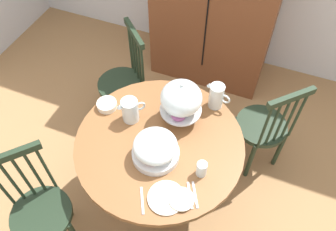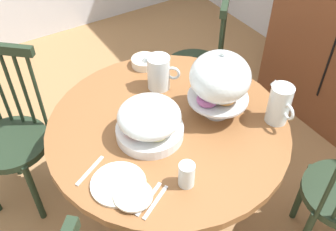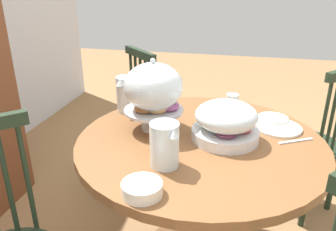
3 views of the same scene
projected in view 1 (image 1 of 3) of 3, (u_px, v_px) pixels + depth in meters
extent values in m
plane|color=#997047|center=(172.00, 191.00, 2.84)|extent=(10.00, 10.00, 0.00)
cylinder|color=brown|center=(159.00, 143.00, 2.27)|extent=(1.11, 1.11, 0.04)
cylinder|color=brown|center=(160.00, 169.00, 2.53)|extent=(0.14, 0.14, 0.63)
cylinder|color=brown|center=(161.00, 190.00, 2.81)|extent=(0.56, 0.56, 0.06)
cylinder|color=#1E2D1E|center=(121.00, 85.00, 2.96)|extent=(0.40, 0.40, 0.04)
cylinder|color=#1E2D1E|center=(104.00, 96.00, 3.18)|extent=(0.04, 0.04, 0.45)
cylinder|color=#1E2D1E|center=(114.00, 118.00, 3.02)|extent=(0.04, 0.04, 0.45)
cylinder|color=#1E2D1E|center=(133.00, 87.00, 3.25)|extent=(0.04, 0.04, 0.45)
cylinder|color=#1E2D1E|center=(144.00, 108.00, 3.10)|extent=(0.04, 0.04, 0.45)
cylinder|color=#1E2D1E|center=(131.00, 48.00, 2.89)|extent=(0.02, 0.02, 0.48)
cylinder|color=#1E2D1E|center=(133.00, 53.00, 2.85)|extent=(0.02, 0.02, 0.48)
cylinder|color=#1E2D1E|center=(136.00, 59.00, 2.81)|extent=(0.02, 0.02, 0.48)
cylinder|color=#1E2D1E|center=(140.00, 64.00, 2.77)|extent=(0.02, 0.02, 0.48)
cylinder|color=#1E2D1E|center=(143.00, 70.00, 2.73)|extent=(0.02, 0.02, 0.48)
cube|color=#1E2D1E|center=(134.00, 33.00, 2.61)|extent=(0.28, 0.28, 0.05)
cylinder|color=#1E2D1E|center=(41.00, 215.00, 2.24)|extent=(0.40, 0.40, 0.04)
cylinder|color=#1E2D1E|center=(26.00, 219.00, 2.46)|extent=(0.04, 0.04, 0.45)
cylinder|color=#1E2D1E|center=(65.00, 202.00, 2.54)|extent=(0.04, 0.04, 0.45)
cylinder|color=#1E2D1E|center=(1.00, 187.00, 2.10)|extent=(0.02, 0.02, 0.48)
cylinder|color=#1E2D1E|center=(13.00, 182.00, 2.12)|extent=(0.02, 0.02, 0.48)
cylinder|color=#1E2D1E|center=(24.00, 178.00, 2.14)|extent=(0.02, 0.02, 0.48)
cylinder|color=#1E2D1E|center=(35.00, 173.00, 2.16)|extent=(0.02, 0.02, 0.48)
cylinder|color=#1E2D1E|center=(47.00, 169.00, 2.18)|extent=(0.02, 0.02, 0.48)
cube|color=#1E2D1E|center=(9.00, 156.00, 1.94)|extent=(0.27, 0.29, 0.05)
cylinder|color=#1E2D1E|center=(261.00, 126.00, 2.69)|extent=(0.40, 0.40, 0.04)
cylinder|color=#1E2D1E|center=(260.00, 124.00, 2.98)|extent=(0.04, 0.04, 0.45)
cylinder|color=#1E2D1E|center=(232.00, 135.00, 2.91)|extent=(0.04, 0.04, 0.45)
cylinder|color=#1E2D1E|center=(279.00, 149.00, 2.82)|extent=(0.04, 0.04, 0.45)
cylinder|color=#1E2D1E|center=(250.00, 161.00, 2.75)|extent=(0.04, 0.04, 0.45)
cylinder|color=#1E2D1E|center=(298.00, 116.00, 2.45)|extent=(0.02, 0.02, 0.48)
cylinder|color=#1E2D1E|center=(289.00, 119.00, 2.43)|extent=(0.02, 0.02, 0.48)
cylinder|color=#1E2D1E|center=(281.00, 122.00, 2.41)|extent=(0.02, 0.02, 0.48)
cylinder|color=#1E2D1E|center=(273.00, 125.00, 2.39)|extent=(0.02, 0.02, 0.48)
cylinder|color=#1E2D1E|center=(264.00, 129.00, 2.38)|extent=(0.02, 0.02, 0.48)
cube|color=#1E2D1E|center=(292.00, 98.00, 2.21)|extent=(0.28, 0.28, 0.05)
cylinder|color=silver|center=(180.00, 118.00, 2.36)|extent=(0.12, 0.12, 0.02)
cylinder|color=silver|center=(181.00, 114.00, 2.33)|extent=(0.03, 0.03, 0.09)
cylinder|color=silver|center=(181.00, 109.00, 2.29)|extent=(0.28, 0.28, 0.01)
torus|color=#B27033|center=(187.00, 109.00, 2.27)|extent=(0.10, 0.10, 0.03)
torus|color=#D19347|center=(187.00, 103.00, 2.30)|extent=(0.10, 0.10, 0.03)
torus|color=#935628|center=(177.00, 102.00, 2.30)|extent=(0.10, 0.10, 0.03)
torus|color=tan|center=(176.00, 109.00, 2.27)|extent=(0.10, 0.10, 0.03)
torus|color=#994C84|center=(179.00, 115.00, 2.23)|extent=(0.10, 0.10, 0.03)
ellipsoid|color=silver|center=(181.00, 98.00, 2.20)|extent=(0.27, 0.27, 0.22)
sphere|color=silver|center=(182.00, 85.00, 2.11)|extent=(0.02, 0.02, 0.02)
cylinder|color=silver|center=(156.00, 154.00, 2.16)|extent=(0.30, 0.30, 0.05)
ellipsoid|color=beige|center=(165.00, 154.00, 2.12)|extent=(0.09, 0.09, 0.03)
ellipsoid|color=#8CBF59|center=(161.00, 143.00, 2.17)|extent=(0.09, 0.09, 0.03)
ellipsoid|color=#6B2D4C|center=(145.00, 148.00, 2.15)|extent=(0.09, 0.09, 0.03)
ellipsoid|color=#CC3D33|center=(151.00, 159.00, 2.10)|extent=(0.09, 0.09, 0.03)
ellipsoid|color=silver|center=(155.00, 146.00, 2.09)|extent=(0.28, 0.28, 0.13)
cylinder|color=silver|center=(130.00, 110.00, 2.30)|extent=(0.11, 0.11, 0.18)
cylinder|color=orange|center=(130.00, 113.00, 2.32)|extent=(0.10, 0.10, 0.12)
cone|color=silver|center=(119.00, 106.00, 2.23)|extent=(0.05, 0.05, 0.03)
torus|color=silver|center=(140.00, 106.00, 2.31)|extent=(0.06, 0.06, 0.07)
cylinder|color=silver|center=(216.00, 96.00, 2.37)|extent=(0.10, 0.10, 0.19)
cylinder|color=white|center=(216.00, 99.00, 2.39)|extent=(0.09, 0.09, 0.13)
cone|color=silver|center=(210.00, 85.00, 2.32)|extent=(0.04, 0.04, 0.03)
torus|color=silver|center=(225.00, 99.00, 2.34)|extent=(0.08, 0.03, 0.07)
cylinder|color=white|center=(166.00, 198.00, 2.00)|extent=(0.22, 0.22, 0.01)
cylinder|color=white|center=(182.00, 199.00, 1.98)|extent=(0.15, 0.15, 0.01)
cylinder|color=white|center=(107.00, 105.00, 2.41)|extent=(0.14, 0.14, 0.04)
cylinder|color=silver|center=(202.00, 169.00, 2.06)|extent=(0.06, 0.06, 0.11)
cube|color=silver|center=(190.00, 195.00, 2.01)|extent=(0.09, 0.16, 0.01)
cube|color=silver|center=(195.00, 195.00, 2.02)|extent=(0.09, 0.16, 0.01)
cube|color=silver|center=(142.00, 200.00, 1.99)|extent=(0.09, 0.16, 0.01)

